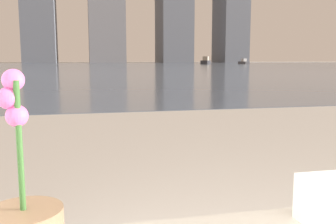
{
  "coord_description": "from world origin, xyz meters",
  "views": [
    {
      "loc": [
        -0.64,
        0.18,
        0.96
      ],
      "look_at": [
        -0.11,
        2.56,
        0.62
      ],
      "focal_mm": 40.0,
      "sensor_mm": 36.0,
      "label": 1
    }
  ],
  "objects": [
    {
      "name": "harbor_water",
      "position": [
        0.0,
        62.0,
        0.01
      ],
      "size": [
        180.0,
        110.0,
        0.01
      ],
      "color": "slate",
      "rests_on": "ground_plane"
    },
    {
      "name": "harbor_boat_3",
      "position": [
        33.21,
        76.07,
        0.42
      ],
      "size": [
        1.41,
        3.2,
        1.16
      ],
      "color": "#4C4C51",
      "rests_on": "harbor_water"
    },
    {
      "name": "harbor_boat_1",
      "position": [
        25.1,
        77.7,
        0.58
      ],
      "size": [
        3.37,
        4.51,
        1.62
      ],
      "color": "#2D2D33",
      "rests_on": "harbor_water"
    },
    {
      "name": "potted_orchid",
      "position": [
        -0.77,
        0.96,
        0.63
      ],
      "size": [
        0.16,
        0.16,
        0.39
      ],
      "color": "#8C6B4C",
      "rests_on": "bathtub"
    }
  ]
}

